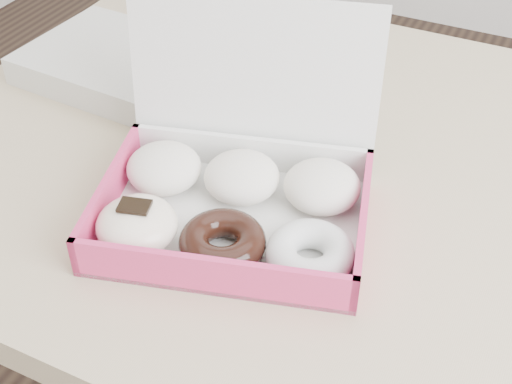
% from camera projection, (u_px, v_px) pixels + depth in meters
% --- Properties ---
extents(table, '(1.20, 0.80, 0.75)m').
position_uv_depth(table, '(371.00, 223.00, 0.92)').
color(table, tan).
rests_on(table, ground).
extents(donut_box, '(0.35, 0.31, 0.21)m').
position_uv_depth(donut_box, '(233.00, 192.00, 0.79)').
color(donut_box, white).
rests_on(donut_box, table).
extents(newspapers, '(0.27, 0.22, 0.04)m').
position_uv_depth(newspapers, '(118.00, 63.00, 1.04)').
color(newspapers, silver).
rests_on(newspapers, table).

